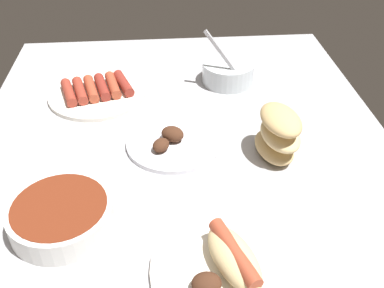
{
  "coord_description": "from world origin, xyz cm",
  "views": [
    {
      "loc": [
        67.48,
        -4.1,
        55.79
      ],
      "look_at": [
        -1.47,
        1.56,
        3.0
      ],
      "focal_mm": 40.52,
      "sensor_mm": 36.0,
      "label": 1
    }
  ],
  "objects": [
    {
      "name": "bowl_coleslaw",
      "position": [
        -31.49,
        13.37,
        3.05
      ],
      "size": [
        13.34,
        13.49,
        15.15
      ],
      "color": "silver",
      "rests_on": "ground_plane"
    },
    {
      "name": "ground_plane",
      "position": [
        0.0,
        0.0,
        -1.5
      ],
      "size": [
        120.0,
        90.0,
        3.0
      ],
      "primitive_type": "cube",
      "color": "#B2B2B7"
    },
    {
      "name": "plate_hotdog_assembled",
      "position": [
        27.29,
        5.31,
        1.67
      ],
      "size": [
        25.42,
        25.42,
        5.61
      ],
      "color": "white",
      "rests_on": "ground_plane"
    },
    {
      "name": "bread_stack",
      "position": [
        -0.15,
        18.6,
        5.4
      ],
      "size": [
        13.44,
        9.2,
        10.8
      ],
      "color": "tan",
      "rests_on": "ground_plane"
    },
    {
      "name": "plate_grilled_meat",
      "position": [
        -5.42,
        -2.18,
        0.86
      ],
      "size": [
        20.02,
        20.02,
        4.15
      ],
      "color": "white",
      "rests_on": "ground_plane"
    },
    {
      "name": "plate_sausages",
      "position": [
        -27.11,
        -19.9,
        1.19
      ],
      "size": [
        23.94,
        23.94,
        3.45
      ],
      "color": "white",
      "rests_on": "ground_plane"
    },
    {
      "name": "bowl_chili",
      "position": [
        15.54,
        -21.79,
        2.58
      ],
      "size": [
        17.53,
        17.53,
        4.7
      ],
      "color": "white",
      "rests_on": "ground_plane"
    }
  ]
}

